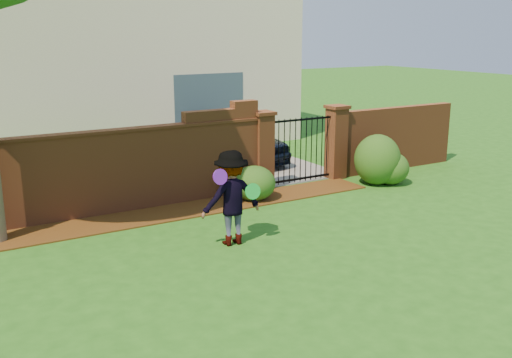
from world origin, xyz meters
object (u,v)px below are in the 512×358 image
car (238,139)px  man (232,198)px  frisbee_purple (220,177)px  frisbee_green (253,191)px

car → man: 6.69m
frisbee_purple → frisbee_green: 0.71m
frisbee_purple → man: bearing=29.8°
man → car: bearing=-115.7°
car → man: bearing=-125.1°
car → frisbee_purple: frisbee_purple is taller
frisbee_green → man: bearing=148.4°
car → frisbee_purple: (-3.67, -5.98, 0.64)m
car → frisbee_purple: 7.04m
frisbee_purple → frisbee_green: size_ratio=0.94×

